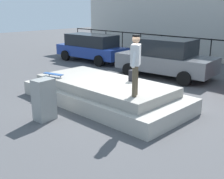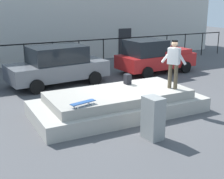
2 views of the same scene
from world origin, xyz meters
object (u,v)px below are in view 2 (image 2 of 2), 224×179
skateboarder (174,61)px  car_red_pickup_far (154,56)px  car_grey_sedan_mid (58,65)px  utility_box (153,118)px  skateboard (83,103)px  backpack (127,79)px

skateboarder → car_red_pickup_far: bearing=61.5°
car_grey_sedan_mid → utility_box: bearing=-85.7°
skateboard → car_grey_sedan_mid: size_ratio=0.18×
skateboarder → backpack: 1.90m
skateboarder → car_grey_sedan_mid: size_ratio=0.36×
backpack → utility_box: size_ratio=0.31×
skateboarder → car_grey_sedan_mid: (-2.58, 5.41, -0.90)m
skateboarder → skateboard: (-3.62, -0.33, -0.91)m
car_red_pickup_far → utility_box: (-4.96, -7.12, -0.30)m
backpack → car_red_pickup_far: (4.06, 4.08, -0.07)m
skateboard → backpack: backpack is taller
car_grey_sedan_mid → skateboarder: bearing=-64.5°
skateboard → car_grey_sedan_mid: 5.83m
skateboarder → utility_box: bearing=-139.3°
backpack → utility_box: 3.19m
backpack → car_red_pickup_far: bearing=-44.3°
skateboard → car_red_pickup_far: 8.66m
skateboard → utility_box: (1.58, -1.43, -0.28)m
car_grey_sedan_mid → utility_box: size_ratio=3.85×
skateboard → utility_box: size_ratio=0.68×
backpack → car_grey_sedan_mid: size_ratio=0.08×
skateboarder → utility_box: skateboarder is taller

